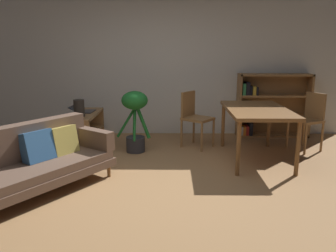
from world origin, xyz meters
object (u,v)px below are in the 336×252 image
(dining_table, at_px, (257,113))
(dining_chair_near, at_px, (309,117))
(bookshelf, at_px, (268,105))
(open_laptop, at_px, (83,110))
(media_console, at_px, (86,131))
(potted_floor_plant, at_px, (135,114))
(fabric_couch, at_px, (26,162))
(dining_chair_far, at_px, (194,116))
(desk_speaker, at_px, (79,108))

(dining_table, xyz_separation_m, dining_chair_near, (0.96, 0.50, -0.16))
(dining_table, distance_m, bookshelf, 1.52)
(open_laptop, bearing_deg, media_console, -64.26)
(dining_table, bearing_deg, media_console, 167.53)
(media_console, bearing_deg, dining_chair_near, -1.36)
(dining_table, height_order, dining_chair_near, dining_chair_near)
(dining_chair_near, bearing_deg, bookshelf, 114.21)
(potted_floor_plant, distance_m, dining_table, 1.85)
(media_console, bearing_deg, potted_floor_plant, -15.29)
(fabric_couch, height_order, bookshelf, bookshelf)
(media_console, height_order, bookshelf, bookshelf)
(open_laptop, bearing_deg, dining_chair_far, -1.39)
(open_laptop, relative_size, desk_speaker, 1.53)
(bookshelf, bearing_deg, open_laptop, -167.95)
(dining_chair_far, bearing_deg, potted_floor_plant, -162.01)
(desk_speaker, distance_m, bookshelf, 3.41)
(dining_chair_near, height_order, dining_chair_far, dining_chair_near)
(media_console, height_order, potted_floor_plant, potted_floor_plant)
(desk_speaker, relative_size, dining_chair_near, 0.29)
(dining_table, bearing_deg, dining_chair_far, 142.45)
(potted_floor_plant, height_order, dining_chair_near, potted_floor_plant)
(open_laptop, bearing_deg, potted_floor_plant, -21.37)
(potted_floor_plant, xyz_separation_m, dining_chair_far, (0.95, 0.31, -0.08))
(dining_table, distance_m, dining_chair_near, 1.10)
(dining_table, relative_size, bookshelf, 1.10)
(open_laptop, xyz_separation_m, dining_chair_far, (1.85, -0.04, -0.08))
(fabric_couch, distance_m, dining_chair_near, 4.22)
(dining_chair_near, xyz_separation_m, bookshelf, (-0.41, 0.91, 0.04))
(potted_floor_plant, height_order, dining_chair_far, potted_floor_plant)
(open_laptop, height_order, bookshelf, bookshelf)
(media_console, relative_size, dining_chair_far, 1.19)
(media_console, distance_m, dining_chair_near, 3.62)
(media_console, distance_m, open_laptop, 0.34)
(open_laptop, relative_size, potted_floor_plant, 0.42)
(open_laptop, bearing_deg, desk_speaker, -84.09)
(open_laptop, height_order, dining_chair_far, dining_chair_far)
(dining_table, bearing_deg, potted_floor_plant, 168.86)
(fabric_couch, bearing_deg, media_console, 82.99)
(fabric_couch, relative_size, bookshelf, 1.57)
(fabric_couch, distance_m, bookshelf, 4.34)
(open_laptop, relative_size, dining_table, 0.28)
(media_console, xyz_separation_m, open_laptop, (-0.06, 0.12, 0.32))
(desk_speaker, bearing_deg, dining_chair_near, 3.01)
(desk_speaker, bearing_deg, media_console, 86.36)
(fabric_couch, height_order, media_console, fabric_couch)
(open_laptop, height_order, desk_speaker, desk_speaker)
(dining_chair_near, relative_size, bookshelf, 0.70)
(media_console, distance_m, dining_table, 2.74)
(dining_table, bearing_deg, dining_chair_near, 27.42)
(desk_speaker, distance_m, dining_chair_far, 1.85)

